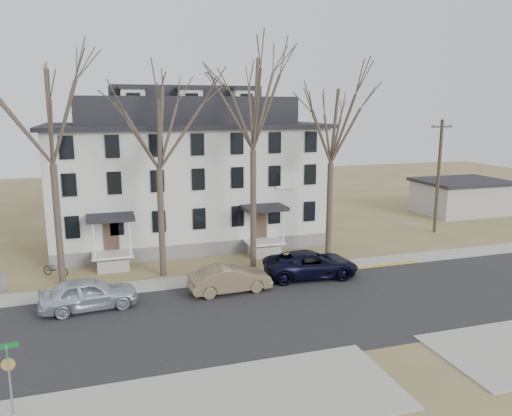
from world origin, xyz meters
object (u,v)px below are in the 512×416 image
object	(u,v)px
boarding_house	(186,173)
car_silver	(89,294)
car_navy	(311,265)
tree_center	(253,98)
tree_mid_right	(332,121)
tree_mid_left	(157,122)
car_tan	(230,279)
utility_pole_far	(438,175)
bicycle_left	(56,269)
tree_far_left	(49,110)
street_sign	(9,369)

from	to	relation	value
boarding_house	car_silver	bearing A→B (deg)	-120.67
car_navy	tree_center	bearing A→B (deg)	46.80
tree_center	tree_mid_right	distance (m)	5.70
tree_mid_left	car_tan	distance (m)	10.30
utility_pole_far	bicycle_left	world-z (taller)	utility_pole_far
boarding_house	tree_far_left	distance (m)	13.12
tree_mid_left	tree_mid_right	bearing A→B (deg)	0.00
tree_far_left	tree_mid_left	xyz separation A→B (m)	(6.00, 0.00, -0.74)
tree_center	utility_pole_far	world-z (taller)	tree_center
bicycle_left	street_sign	xyz separation A→B (m)	(-0.33, -15.14, 1.33)
tree_mid_right	tree_center	bearing A→B (deg)	180.00
boarding_house	utility_pole_far	distance (m)	20.88
car_silver	street_sign	size ratio (longest dim) A/B	1.82
tree_mid_right	bicycle_left	bearing A→B (deg)	174.26
tree_mid_right	utility_pole_far	size ratio (longest dim) A/B	1.34
street_sign	car_silver	bearing A→B (deg)	67.70
boarding_house	car_navy	world-z (taller)	boarding_house
tree_mid_left	car_silver	xyz separation A→B (m)	(-4.42, -4.36, -8.75)
tree_mid_right	car_tan	bearing A→B (deg)	-153.01
boarding_house	car_navy	distance (m)	13.53
car_silver	car_navy	distance (m)	13.27
car_tan	street_sign	xyz separation A→B (m)	(-10.12, -9.15, 1.01)
car_navy	utility_pole_far	bearing A→B (deg)	-57.77
tree_center	street_sign	distance (m)	20.70
tree_mid_left	street_sign	world-z (taller)	tree_mid_left
tree_mid_left	utility_pole_far	bearing A→B (deg)	10.13
tree_center	car_tan	xyz separation A→B (m)	(-2.70, -4.18, -10.30)
tree_far_left	tree_mid_right	bearing A→B (deg)	0.00
utility_pole_far	bicycle_left	xyz separation A→B (m)	(-30.00, -2.39, -4.44)
boarding_house	tree_mid_right	xyz separation A→B (m)	(8.50, -8.15, 4.22)
utility_pole_far	car_tan	world-z (taller)	utility_pole_far
boarding_house	street_sign	distance (m)	23.89
utility_pole_far	car_silver	size ratio (longest dim) A/B	1.91
car_navy	tree_far_left	bearing A→B (deg)	83.38
tree_far_left	utility_pole_far	world-z (taller)	tree_far_left
tree_far_left	tree_center	size ratio (longest dim) A/B	0.93
boarding_house	tree_mid_left	xyz separation A→B (m)	(-3.00, -8.15, 4.22)
utility_pole_far	street_sign	size ratio (longest dim) A/B	3.48
boarding_house	street_sign	size ratio (longest dim) A/B	7.62
car_silver	bicycle_left	xyz separation A→B (m)	(-2.07, 6.17, -0.38)
car_tan	tree_far_left	bearing A→B (deg)	62.20
tree_mid_left	street_sign	bearing A→B (deg)	-117.12
tree_center	tree_mid_right	size ratio (longest dim) A/B	1.15
tree_mid_left	bicycle_left	bearing A→B (deg)	164.43
tree_far_left	utility_pole_far	xyz separation A→B (m)	(29.50, 4.20, -5.44)
tree_far_left	bicycle_left	distance (m)	10.05
car_navy	bicycle_left	bearing A→B (deg)	77.45
tree_far_left	utility_pole_far	size ratio (longest dim) A/B	1.44
utility_pole_far	bicycle_left	size ratio (longest dim) A/B	5.33
utility_pole_far	car_navy	xyz separation A→B (m)	(-14.70, -7.39, -4.09)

